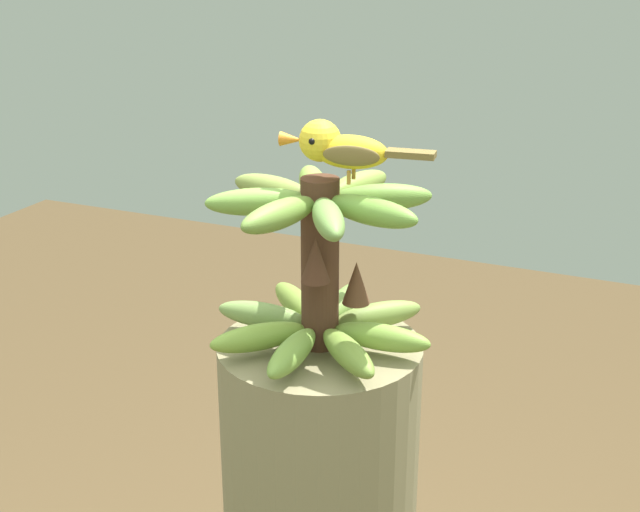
# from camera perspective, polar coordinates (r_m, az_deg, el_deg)

# --- Properties ---
(banana_bunch) EXTENTS (0.30, 0.30, 0.23)m
(banana_bunch) POSITION_cam_1_polar(r_m,az_deg,el_deg) (1.11, 0.05, -0.57)
(banana_bunch) COLOR #4C2D1E
(banana_bunch) RESTS_ON banana_tree
(perched_bird) EXTENTS (0.06, 0.19, 0.07)m
(perched_bird) POSITION_cam_1_polar(r_m,az_deg,el_deg) (1.06, 1.21, 7.10)
(perched_bird) COLOR #C68933
(perched_bird) RESTS_ON banana_bunch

